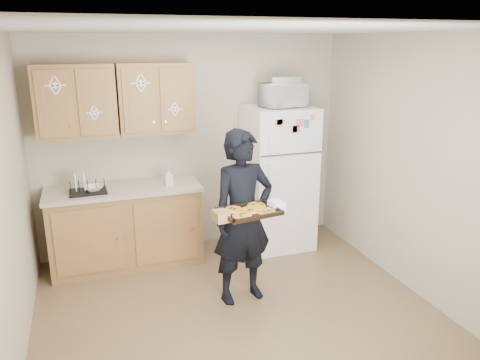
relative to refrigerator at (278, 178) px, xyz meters
name	(u,v)px	position (x,y,z in m)	size (l,w,h in m)	color
floor	(242,319)	(-0.95, -1.43, -0.85)	(3.60, 3.60, 0.00)	brown
ceiling	(242,29)	(-0.95, -1.43, 1.65)	(3.60, 3.60, 0.00)	beige
wall_back	(192,144)	(-0.95, 0.37, 0.40)	(3.60, 0.04, 2.50)	#B1A990
wall_front	(365,294)	(-0.95, -3.23, 0.40)	(3.60, 0.04, 2.50)	#B1A990
wall_left	(3,212)	(-2.75, -1.43, 0.40)	(0.04, 3.60, 2.50)	#B1A990
wall_right	(421,169)	(0.85, -1.43, 0.40)	(0.04, 3.60, 2.50)	#B1A990
refrigerator	(278,178)	(0.00, 0.00, 0.00)	(0.75, 0.70, 1.70)	white
base_cabinet	(126,228)	(-1.80, 0.05, -0.42)	(1.60, 0.60, 0.86)	brown
countertop	(123,189)	(-1.80, 0.05, 0.03)	(1.64, 0.64, 0.04)	#C1BA94
upper_cab_left	(75,101)	(-2.20, 0.18, 0.98)	(0.80, 0.33, 0.75)	brown
upper_cab_right	(156,98)	(-1.38, 0.18, 0.98)	(0.80, 0.33, 0.75)	brown
cereal_box	(305,220)	(0.52, 0.24, -0.69)	(0.20, 0.07, 0.32)	gold
person	(243,218)	(-0.81, -1.07, -0.02)	(0.61, 0.40, 1.67)	black
baking_tray	(249,212)	(-0.86, -1.36, 0.15)	(0.49, 0.36, 0.04)	black
pizza_front_left	(242,215)	(-0.96, -1.46, 0.17)	(0.16, 0.16, 0.02)	#FDA620
pizza_front_right	(266,211)	(-0.73, -1.43, 0.17)	(0.16, 0.16, 0.02)	#FDA620
pizza_back_left	(233,209)	(-0.98, -1.30, 0.17)	(0.16, 0.16, 0.02)	#FDA620
pizza_back_right	(256,205)	(-0.76, -1.27, 0.17)	(0.16, 0.16, 0.02)	#FDA620
pizza_center	(249,210)	(-0.86, -1.36, 0.17)	(0.16, 0.16, 0.02)	#FDA620
microwave	(283,95)	(0.02, -0.05, 0.98)	(0.48, 0.33, 0.27)	white
foil_pan	(285,80)	(0.04, -0.02, 1.15)	(0.33, 0.23, 0.07)	#ACABB2
dish_rack	(88,186)	(-2.16, -0.02, 0.13)	(0.38, 0.28, 0.15)	black
bowl	(93,188)	(-2.11, -0.02, 0.09)	(0.19, 0.19, 0.05)	white
soap_bottle	(168,177)	(-1.32, -0.04, 0.15)	(0.09, 0.09, 0.19)	white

